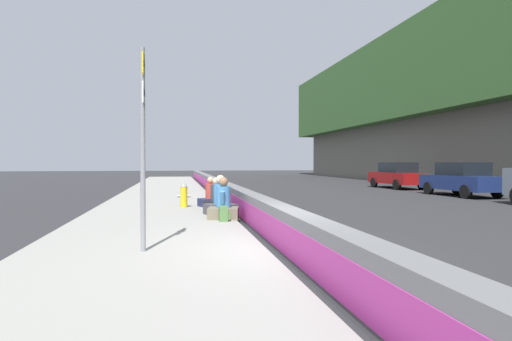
% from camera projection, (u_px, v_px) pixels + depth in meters
% --- Properties ---
extents(ground_plane, '(160.00, 160.00, 0.00)m').
position_uv_depth(ground_plane, '(292.00, 256.00, 7.87)').
color(ground_plane, '#2B2B2D').
rests_on(ground_plane, ground).
extents(sidewalk_strip, '(80.00, 4.40, 0.14)m').
position_uv_depth(sidewalk_strip, '(142.00, 258.00, 7.38)').
color(sidewalk_strip, gray).
rests_on(sidewalk_strip, ground_plane).
extents(jersey_barrier, '(76.00, 0.45, 0.85)m').
position_uv_depth(jersey_barrier, '(292.00, 233.00, 7.86)').
color(jersey_barrier, slate).
rests_on(jersey_barrier, ground_plane).
extents(route_sign_post, '(0.44, 0.09, 3.60)m').
position_uv_depth(route_sign_post, '(143.00, 134.00, 7.60)').
color(route_sign_post, gray).
rests_on(route_sign_post, sidewalk_strip).
extents(fire_hydrant, '(0.26, 0.46, 0.88)m').
position_uv_depth(fire_hydrant, '(184.00, 194.00, 15.05)').
color(fire_hydrant, gold).
rests_on(fire_hydrant, sidewalk_strip).
extents(seated_person_foreground, '(0.86, 0.96, 1.16)m').
position_uv_depth(seated_person_foreground, '(223.00, 206.00, 12.03)').
color(seated_person_foreground, '#706651').
rests_on(seated_person_foreground, sidewalk_strip).
extents(seated_person_middle, '(0.94, 1.03, 1.19)m').
position_uv_depth(seated_person_middle, '(220.00, 202.00, 12.99)').
color(seated_person_middle, '#424247').
rests_on(seated_person_middle, sidewalk_strip).
extents(seated_person_rear, '(0.72, 0.83, 1.08)m').
position_uv_depth(seated_person_rear, '(216.00, 200.00, 14.13)').
color(seated_person_rear, black).
rests_on(seated_person_rear, sidewalk_strip).
extents(seated_person_far, '(0.86, 0.93, 1.06)m').
position_uv_depth(seated_person_far, '(211.00, 197.00, 15.36)').
color(seated_person_far, '#23284C').
rests_on(seated_person_far, sidewalk_strip).
extents(backpack, '(0.32, 0.28, 0.40)m').
position_uv_depth(backpack, '(224.00, 214.00, 11.51)').
color(backpack, '#4C7A3D').
rests_on(backpack, sidewalk_strip).
extents(parked_car_third, '(4.56, 2.07, 1.71)m').
position_uv_depth(parked_car_third, '(461.00, 179.00, 21.74)').
color(parked_car_third, navy).
rests_on(parked_car_third, ground_plane).
extents(parked_car_fourth, '(4.57, 2.08, 1.71)m').
position_uv_depth(parked_car_fourth, '(397.00, 175.00, 28.10)').
color(parked_car_fourth, maroon).
rests_on(parked_car_fourth, ground_plane).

